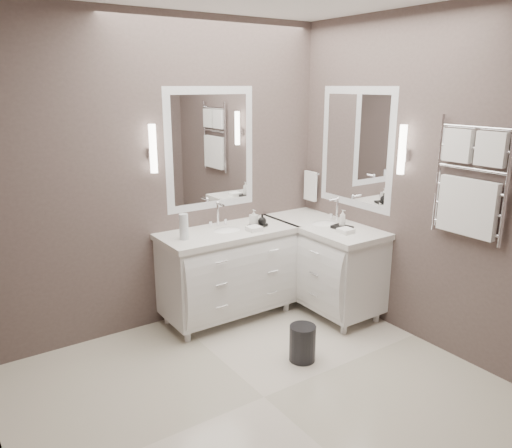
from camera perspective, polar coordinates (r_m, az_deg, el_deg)
floor at (r=3.70m, az=0.92°, el=-19.23°), size 3.20×3.00×0.01m
wall_back at (r=4.42m, az=-10.36°, el=5.46°), size 3.20×0.01×2.70m
wall_front at (r=2.15m, az=25.05°, el=-6.68°), size 3.20×0.01×2.70m
wall_right at (r=4.25m, az=19.07°, el=4.44°), size 0.01×3.00×2.70m
vanity_back at (r=4.61m, az=-3.27°, el=-5.06°), size 1.24×0.59×0.97m
vanity_right at (r=4.85m, az=7.65°, el=-4.09°), size 0.59×1.24×0.97m
mirror_back at (r=4.57m, az=-5.20°, el=8.52°), size 0.90×0.02×1.10m
mirror_right at (r=4.72m, az=11.35°, el=8.50°), size 0.02×0.90×1.10m
sconce_back at (r=4.26m, az=-11.68°, el=8.32°), size 0.06×0.06×0.40m
sconce_right at (r=4.28m, az=16.35°, el=8.05°), size 0.06×0.06×0.40m
towel_bar_corner at (r=5.15m, az=6.25°, el=4.41°), size 0.03×0.22×0.30m
towel_ladder at (r=3.97m, az=23.23°, el=3.93°), size 0.06×0.58×0.90m
waste_bin at (r=4.06m, az=5.33°, el=-13.40°), size 0.25×0.25×0.29m
amenity_tray_back at (r=4.59m, az=0.19°, el=-0.17°), size 0.19×0.17×0.02m
amenity_tray_right at (r=4.60m, az=9.80°, el=-0.37°), size 0.15×0.19×0.03m
water_bottle at (r=4.23m, az=-8.25°, el=-0.31°), size 0.10×0.10×0.22m
soap_bottle_a at (r=4.56m, az=-0.26°, el=0.80°), size 0.07×0.07×0.14m
soap_bottle_b at (r=4.56m, az=0.71°, el=0.53°), size 0.09×0.09×0.10m
soap_bottle_c at (r=4.57m, az=9.85°, el=0.68°), size 0.07×0.07×0.15m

